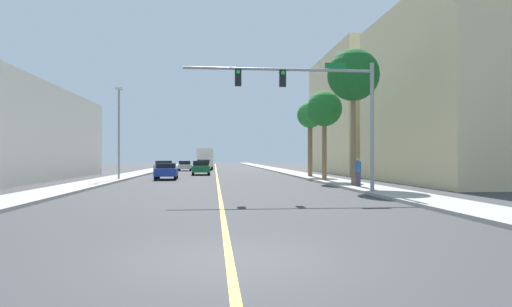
{
  "coord_description": "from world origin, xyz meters",
  "views": [
    {
      "loc": [
        -0.29,
        -7.95,
        1.91
      ],
      "look_at": [
        2.58,
        21.5,
        2.15
      ],
      "focal_mm": 30.28,
      "sensor_mm": 36.0,
      "label": 1
    }
  ],
  "objects_px": {
    "palm_mid": "(324,110)",
    "car_yellow": "(204,165)",
    "car_gray": "(164,167)",
    "delivery_truck": "(205,158)",
    "car_green": "(201,168)",
    "car_blue": "(167,171)",
    "palm_far": "(310,117)",
    "car_silver": "(185,166)",
    "palm_near": "(353,76)",
    "traffic_signal_mast": "(317,96)",
    "pedestrian": "(358,172)",
    "street_lamp": "(119,128)"
  },
  "relations": [
    {
      "from": "palm_near",
      "to": "palm_mid",
      "type": "bearing_deg",
      "value": 91.2
    },
    {
      "from": "street_lamp",
      "to": "palm_near",
      "type": "distance_m",
      "value": 18.98
    },
    {
      "from": "palm_far",
      "to": "pedestrian",
      "type": "distance_m",
      "value": 14.52
    },
    {
      "from": "car_green",
      "to": "pedestrian",
      "type": "height_order",
      "value": "pedestrian"
    },
    {
      "from": "traffic_signal_mast",
      "to": "palm_far",
      "type": "bearing_deg",
      "value": 78.35
    },
    {
      "from": "palm_mid",
      "to": "car_gray",
      "type": "distance_m",
      "value": 21.56
    },
    {
      "from": "street_lamp",
      "to": "car_silver",
      "type": "xyz_separation_m",
      "value": [
        3.61,
        24.68,
        -3.53
      ]
    },
    {
      "from": "car_gray",
      "to": "traffic_signal_mast",
      "type": "bearing_deg",
      "value": 109.48
    },
    {
      "from": "delivery_truck",
      "to": "pedestrian",
      "type": "height_order",
      "value": "delivery_truck"
    },
    {
      "from": "palm_mid",
      "to": "car_green",
      "type": "distance_m",
      "value": 17.79
    },
    {
      "from": "palm_near",
      "to": "car_green",
      "type": "bearing_deg",
      "value": 115.97
    },
    {
      "from": "street_lamp",
      "to": "palm_far",
      "type": "relative_size",
      "value": 1.07
    },
    {
      "from": "car_yellow",
      "to": "street_lamp",
      "type": "bearing_deg",
      "value": -102.25
    },
    {
      "from": "palm_far",
      "to": "car_silver",
      "type": "xyz_separation_m",
      "value": [
        -12.84,
        21.08,
        -4.88
      ]
    },
    {
      "from": "car_blue",
      "to": "car_green",
      "type": "xyz_separation_m",
      "value": [
        2.61,
        9.45,
        0.05
      ]
    },
    {
      "from": "car_green",
      "to": "palm_mid",
      "type": "bearing_deg",
      "value": -56.74
    },
    {
      "from": "car_blue",
      "to": "palm_far",
      "type": "bearing_deg",
      "value": 6.54
    },
    {
      "from": "palm_near",
      "to": "delivery_truck",
      "type": "relative_size",
      "value": 0.98
    },
    {
      "from": "palm_mid",
      "to": "car_yellow",
      "type": "xyz_separation_m",
      "value": [
        -9.87,
        26.74,
        -4.74
      ]
    },
    {
      "from": "street_lamp",
      "to": "car_yellow",
      "type": "height_order",
      "value": "street_lamp"
    },
    {
      "from": "traffic_signal_mast",
      "to": "car_yellow",
      "type": "relative_size",
      "value": 2.33
    },
    {
      "from": "car_gray",
      "to": "car_green",
      "type": "distance_m",
      "value": 4.44
    },
    {
      "from": "car_green",
      "to": "car_blue",
      "type": "bearing_deg",
      "value": -107.35
    },
    {
      "from": "street_lamp",
      "to": "car_silver",
      "type": "height_order",
      "value": "street_lamp"
    },
    {
      "from": "palm_near",
      "to": "car_yellow",
      "type": "relative_size",
      "value": 2.03
    },
    {
      "from": "car_blue",
      "to": "palm_near",
      "type": "bearing_deg",
      "value": -43.52
    },
    {
      "from": "palm_mid",
      "to": "palm_far",
      "type": "relative_size",
      "value": 1.0
    },
    {
      "from": "palm_near",
      "to": "car_green",
      "type": "relative_size",
      "value": 1.88
    },
    {
      "from": "traffic_signal_mast",
      "to": "delivery_truck",
      "type": "relative_size",
      "value": 1.13
    },
    {
      "from": "palm_far",
      "to": "pedestrian",
      "type": "relative_size",
      "value": 4.0
    },
    {
      "from": "palm_mid",
      "to": "pedestrian",
      "type": "relative_size",
      "value": 4.0
    },
    {
      "from": "palm_mid",
      "to": "car_blue",
      "type": "height_order",
      "value": "palm_mid"
    },
    {
      "from": "car_green",
      "to": "palm_far",
      "type": "bearing_deg",
      "value": -38.08
    },
    {
      "from": "palm_mid",
      "to": "palm_far",
      "type": "height_order",
      "value": "palm_far"
    },
    {
      "from": "palm_mid",
      "to": "car_blue",
      "type": "xyz_separation_m",
      "value": [
        -12.48,
        4.56,
        -4.82
      ]
    },
    {
      "from": "palm_near",
      "to": "pedestrian",
      "type": "xyz_separation_m",
      "value": [
        0.05,
        -0.7,
        -5.94
      ]
    },
    {
      "from": "palm_far",
      "to": "delivery_truck",
      "type": "bearing_deg",
      "value": 109.73
    },
    {
      "from": "palm_near",
      "to": "palm_mid",
      "type": "relative_size",
      "value": 1.24
    },
    {
      "from": "car_gray",
      "to": "delivery_truck",
      "type": "distance_m",
      "value": 19.65
    },
    {
      "from": "palm_far",
      "to": "car_green",
      "type": "distance_m",
      "value": 13.56
    },
    {
      "from": "car_blue",
      "to": "delivery_truck",
      "type": "xyz_separation_m",
      "value": [
        2.67,
        30.32,
        0.97
      ]
    },
    {
      "from": "traffic_signal_mast",
      "to": "street_lamp",
      "type": "height_order",
      "value": "street_lamp"
    },
    {
      "from": "palm_mid",
      "to": "delivery_truck",
      "type": "distance_m",
      "value": 36.44
    },
    {
      "from": "car_yellow",
      "to": "car_gray",
      "type": "bearing_deg",
      "value": -108.05
    },
    {
      "from": "palm_near",
      "to": "car_blue",
      "type": "bearing_deg",
      "value": 138.67
    },
    {
      "from": "palm_mid",
      "to": "car_yellow",
      "type": "height_order",
      "value": "palm_mid"
    },
    {
      "from": "car_gray",
      "to": "palm_far",
      "type": "bearing_deg",
      "value": 145.11
    },
    {
      "from": "pedestrian",
      "to": "car_gray",
      "type": "bearing_deg",
      "value": -139.03
    },
    {
      "from": "traffic_signal_mast",
      "to": "car_green",
      "type": "relative_size",
      "value": 2.16
    },
    {
      "from": "traffic_signal_mast",
      "to": "delivery_truck",
      "type": "bearing_deg",
      "value": 98.09
    }
  ]
}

